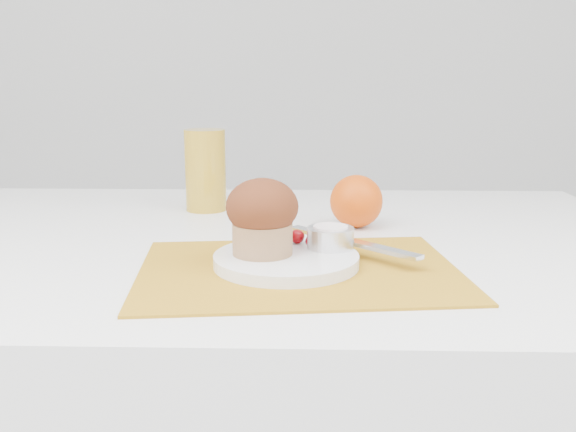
{
  "coord_description": "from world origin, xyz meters",
  "views": [
    {
      "loc": [
        0.06,
        -0.88,
        0.99
      ],
      "look_at": [
        0.04,
        -0.03,
        0.8
      ],
      "focal_mm": 40.0,
      "sensor_mm": 36.0,
      "label": 1
    }
  ],
  "objects_px": {
    "plate": "(286,260)",
    "muffin": "(262,216)",
    "orange": "(356,201)",
    "juice_glass": "(205,170)"
  },
  "relations": [
    {
      "from": "orange",
      "to": "muffin",
      "type": "xyz_separation_m",
      "value": [
        -0.13,
        -0.22,
        0.03
      ]
    },
    {
      "from": "juice_glass",
      "to": "muffin",
      "type": "distance_m",
      "value": 0.37
    },
    {
      "from": "plate",
      "to": "muffin",
      "type": "relative_size",
      "value": 1.9
    },
    {
      "from": "plate",
      "to": "juice_glass",
      "type": "xyz_separation_m",
      "value": [
        -0.16,
        0.35,
        0.06
      ]
    },
    {
      "from": "orange",
      "to": "juice_glass",
      "type": "xyz_separation_m",
      "value": [
        -0.26,
        0.12,
        0.03
      ]
    },
    {
      "from": "juice_glass",
      "to": "orange",
      "type": "bearing_deg",
      "value": -25.48
    },
    {
      "from": "plate",
      "to": "orange",
      "type": "bearing_deg",
      "value": 65.11
    },
    {
      "from": "plate",
      "to": "muffin",
      "type": "height_order",
      "value": "muffin"
    },
    {
      "from": "plate",
      "to": "muffin",
      "type": "bearing_deg",
      "value": 175.56
    },
    {
      "from": "plate",
      "to": "muffin",
      "type": "xyz_separation_m",
      "value": [
        -0.03,
        0.0,
        0.06
      ]
    }
  ]
}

